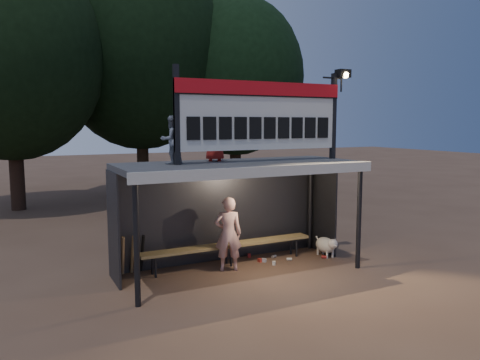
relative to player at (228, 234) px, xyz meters
name	(u,v)px	position (x,y,z in m)	size (l,w,h in m)	color
ground	(240,272)	(0.17, -0.22, -0.79)	(80.00, 80.00, 0.00)	#4E3527
player	(228,234)	(0.00, 0.00, 0.00)	(0.58, 0.38, 1.58)	silver
child_a	(171,140)	(-1.22, -0.01, 2.00)	(0.46, 0.36, 0.95)	slate
child_b	(215,137)	(-0.17, 0.28, 2.04)	(0.50, 0.32, 1.02)	maroon
dugout_shelter	(235,184)	(0.17, 0.02, 1.05)	(5.10, 2.08, 2.32)	#37373A
scoreboard_assembly	(264,113)	(0.73, -0.23, 2.53)	(4.10, 0.27, 1.99)	black
bench	(229,246)	(0.17, 0.33, -0.36)	(4.00, 0.35, 0.48)	olive
tree_left	(10,54)	(-3.83, 9.78, 4.72)	(6.46, 6.46, 9.27)	black
tree_mid	(140,51)	(1.17, 11.28, 5.37)	(7.22, 7.22, 10.36)	black
tree_right	(235,76)	(5.17, 10.28, 4.40)	(6.08, 6.08, 8.72)	black
dog	(326,245)	(2.49, -0.11, -0.51)	(0.36, 0.81, 0.49)	beige
bats	(133,254)	(-1.90, 0.60, -0.36)	(0.48, 0.33, 0.84)	olive
litter	(276,259)	(1.27, 0.15, -0.75)	(1.64, 0.98, 0.08)	#A81F1C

